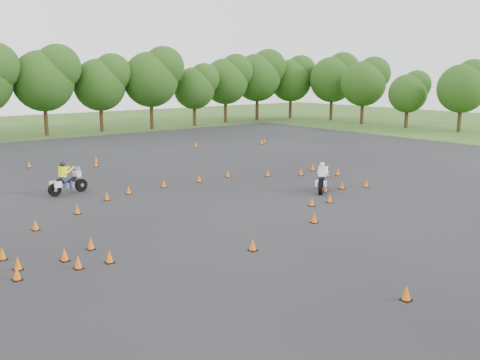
% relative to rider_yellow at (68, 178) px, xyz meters
% --- Properties ---
extents(ground, '(140.00, 140.00, 0.00)m').
position_rel_rider_yellow_xyz_m(ground, '(6.17, -11.58, -0.92)').
color(ground, '#2D5119').
rests_on(ground, ground).
extents(asphalt_pad, '(62.00, 62.00, 0.00)m').
position_rel_rider_yellow_xyz_m(asphalt_pad, '(6.17, -5.58, -0.92)').
color(asphalt_pad, black).
rests_on(asphalt_pad, ground).
extents(treeline, '(87.12, 32.20, 10.27)m').
position_rel_rider_yellow_xyz_m(treeline, '(8.90, 23.61, 3.64)').
color(treeline, '#214313').
rests_on(treeline, ground).
extents(traffic_cones, '(35.94, 33.11, 0.45)m').
position_rel_rider_yellow_xyz_m(traffic_cones, '(4.90, -4.62, -0.69)').
color(traffic_cones, '#F0600A').
rests_on(traffic_cones, asphalt_pad).
extents(rider_yellow, '(2.47, 1.17, 1.83)m').
position_rel_rider_yellow_xyz_m(rider_yellow, '(0.00, 0.00, 0.00)').
color(rider_yellow, yellow).
rests_on(rider_yellow, ground).
extents(rider_white, '(2.22, 1.83, 1.72)m').
position_rel_rider_yellow_xyz_m(rider_white, '(11.45, -8.52, -0.06)').
color(rider_white, white).
rests_on(rider_white, ground).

